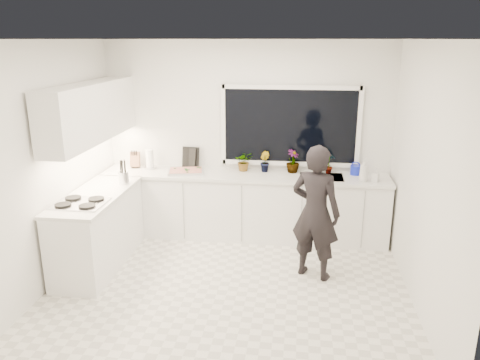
# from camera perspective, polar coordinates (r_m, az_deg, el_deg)

# --- Properties ---
(floor) EXTENTS (4.00, 3.50, 0.02)m
(floor) POSITION_cam_1_polar(r_m,az_deg,el_deg) (5.47, -1.37, -12.92)
(floor) COLOR beige
(floor) RESTS_ON ground
(wall_back) EXTENTS (4.00, 0.02, 2.70)m
(wall_back) POSITION_cam_1_polar(r_m,az_deg,el_deg) (6.63, 0.86, 5.06)
(wall_back) COLOR white
(wall_back) RESTS_ON ground
(wall_left) EXTENTS (0.02, 3.50, 2.70)m
(wall_left) POSITION_cam_1_polar(r_m,az_deg,el_deg) (5.60, -22.27, 1.58)
(wall_left) COLOR white
(wall_left) RESTS_ON ground
(wall_right) EXTENTS (0.02, 3.50, 2.70)m
(wall_right) POSITION_cam_1_polar(r_m,az_deg,el_deg) (5.04, 21.71, 0.05)
(wall_right) COLOR white
(wall_right) RESTS_ON ground
(ceiling) EXTENTS (4.00, 3.50, 0.02)m
(ceiling) POSITION_cam_1_polar(r_m,az_deg,el_deg) (4.75, -1.61, 16.92)
(ceiling) COLOR white
(ceiling) RESTS_ON wall_back
(window) EXTENTS (1.80, 0.02, 1.00)m
(window) POSITION_cam_1_polar(r_m,az_deg,el_deg) (6.52, 6.11, 6.56)
(window) COLOR black
(window) RESTS_ON wall_back
(base_cabinets_back) EXTENTS (3.92, 0.58, 0.88)m
(base_cabinets_back) POSITION_cam_1_polar(r_m,az_deg,el_deg) (6.58, 0.52, -3.27)
(base_cabinets_back) COLOR white
(base_cabinets_back) RESTS_ON floor
(base_cabinets_left) EXTENTS (0.58, 1.60, 0.88)m
(base_cabinets_left) POSITION_cam_1_polar(r_m,az_deg,el_deg) (6.02, -16.87, -5.99)
(base_cabinets_left) COLOR white
(base_cabinets_left) RESTS_ON floor
(countertop_back) EXTENTS (3.94, 0.62, 0.04)m
(countertop_back) POSITION_cam_1_polar(r_m,az_deg,el_deg) (6.43, 0.52, 0.56)
(countertop_back) COLOR silver
(countertop_back) RESTS_ON base_cabinets_back
(countertop_left) EXTENTS (0.62, 1.60, 0.04)m
(countertop_left) POSITION_cam_1_polar(r_m,az_deg,el_deg) (5.87, -17.25, -1.84)
(countertop_left) COLOR silver
(countertop_left) RESTS_ON base_cabinets_left
(upper_cabinets) EXTENTS (0.34, 2.10, 0.70)m
(upper_cabinets) POSITION_cam_1_polar(r_m,az_deg,el_deg) (6.01, -17.72, 7.90)
(upper_cabinets) COLOR white
(upper_cabinets) RESTS_ON wall_left
(sink) EXTENTS (0.58, 0.42, 0.14)m
(sink) POSITION_cam_1_polar(r_m,az_deg,el_deg) (6.41, 9.88, -0.02)
(sink) COLOR silver
(sink) RESTS_ON countertop_back
(faucet) EXTENTS (0.03, 0.03, 0.22)m
(faucet) POSITION_cam_1_polar(r_m,az_deg,el_deg) (6.56, 9.89, 1.82)
(faucet) COLOR silver
(faucet) RESTS_ON countertop_back
(stovetop) EXTENTS (0.56, 0.48, 0.03)m
(stovetop) POSITION_cam_1_polar(r_m,az_deg,el_deg) (5.57, -18.92, -2.62)
(stovetop) COLOR black
(stovetop) RESTS_ON countertop_left
(person) EXTENTS (0.68, 0.58, 1.59)m
(person) POSITION_cam_1_polar(r_m,az_deg,el_deg) (5.43, 9.18, -3.95)
(person) COLOR black
(person) RESTS_ON floor
(pizza_tray) EXTENTS (0.55, 0.45, 0.03)m
(pizza_tray) POSITION_cam_1_polar(r_m,az_deg,el_deg) (6.55, -6.62, 1.06)
(pizza_tray) COLOR silver
(pizza_tray) RESTS_ON countertop_back
(pizza) EXTENTS (0.50, 0.40, 0.01)m
(pizza) POSITION_cam_1_polar(r_m,az_deg,el_deg) (6.54, -6.63, 1.20)
(pizza) COLOR red
(pizza) RESTS_ON pizza_tray
(watering_can) EXTENTS (0.18, 0.18, 0.13)m
(watering_can) POSITION_cam_1_polar(r_m,az_deg,el_deg) (6.57, 13.89, 1.19)
(watering_can) COLOR #1523C9
(watering_can) RESTS_ON countertop_back
(paper_towel_roll) EXTENTS (0.13, 0.13, 0.26)m
(paper_towel_roll) POSITION_cam_1_polar(r_m,az_deg,el_deg) (6.79, -10.92, 2.44)
(paper_towel_roll) COLOR white
(paper_towel_roll) RESTS_ON countertop_back
(knife_block) EXTENTS (0.14, 0.12, 0.22)m
(knife_block) POSITION_cam_1_polar(r_m,az_deg,el_deg) (6.91, -12.66, 2.40)
(knife_block) COLOR brown
(knife_block) RESTS_ON countertop_back
(utensil_crock) EXTENTS (0.16, 0.16, 0.16)m
(utensil_crock) POSITION_cam_1_polar(r_m,az_deg,el_deg) (6.16, -13.99, 0.27)
(utensil_crock) COLOR silver
(utensil_crock) RESTS_ON countertop_left
(picture_frame_large) EXTENTS (0.21, 0.10, 0.28)m
(picture_frame_large) POSITION_cam_1_polar(r_m,az_deg,el_deg) (6.77, -6.20, 2.69)
(picture_frame_large) COLOR black
(picture_frame_large) RESTS_ON countertop_back
(picture_frame_small) EXTENTS (0.25, 0.05, 0.30)m
(picture_frame_small) POSITION_cam_1_polar(r_m,az_deg,el_deg) (6.76, -6.03, 2.77)
(picture_frame_small) COLOR black
(picture_frame_small) RESTS_ON countertop_back
(herb_plants) EXTENTS (1.41, 0.25, 0.33)m
(herb_plants) POSITION_cam_1_polar(r_m,az_deg,el_deg) (6.51, 4.42, 2.26)
(herb_plants) COLOR #26662D
(herb_plants) RESTS_ON countertop_back
(soap_bottles) EXTENTS (0.28, 0.16, 0.30)m
(soap_bottles) POSITION_cam_1_polar(r_m,az_deg,el_deg) (6.27, 15.19, 1.00)
(soap_bottles) COLOR #D8BF66
(soap_bottles) RESTS_ON countertop_back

